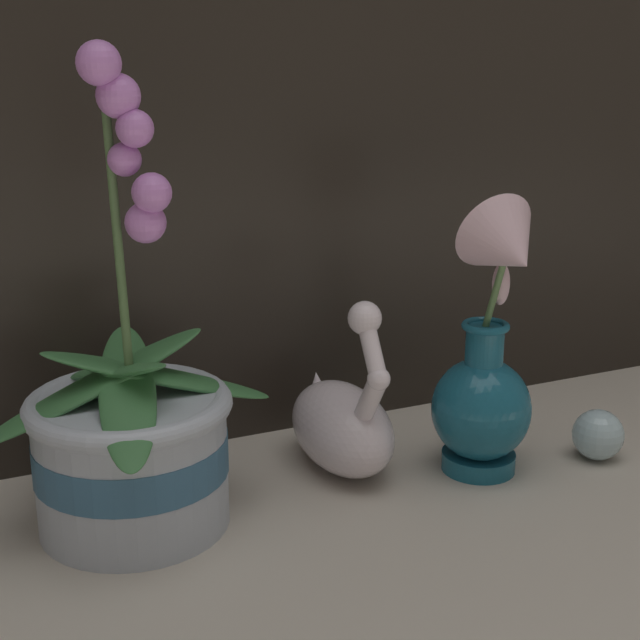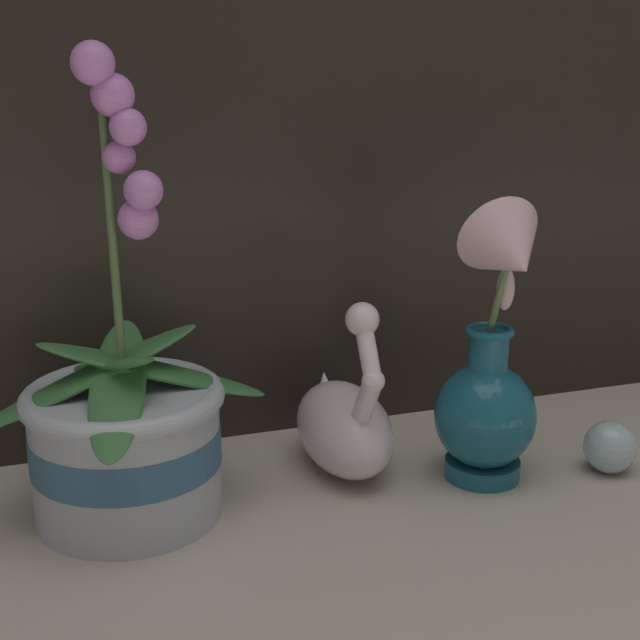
% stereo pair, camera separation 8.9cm
% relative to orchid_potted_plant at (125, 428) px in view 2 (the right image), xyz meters
% --- Properties ---
extents(ground_plane, '(2.80, 2.80, 0.00)m').
position_rel_orchid_potted_plant_xyz_m(ground_plane, '(0.23, -0.12, -0.09)').
color(ground_plane, '#BCB2A3').
extents(orchid_potted_plant, '(0.28, 0.26, 0.44)m').
position_rel_orchid_potted_plant_xyz_m(orchid_potted_plant, '(0.00, 0.00, 0.00)').
color(orchid_potted_plant, '#B2BCCC').
rests_on(orchid_potted_plant, ground_plane).
extents(swan_figurine, '(0.09, 0.18, 0.20)m').
position_rel_orchid_potted_plant_xyz_m(swan_figurine, '(0.23, 0.03, -0.04)').
color(swan_figurine, white).
rests_on(swan_figurine, ground_plane).
extents(blue_vase, '(0.11, 0.13, 0.30)m').
position_rel_orchid_potted_plant_xyz_m(blue_vase, '(0.36, -0.05, 0.02)').
color(blue_vase, '#195B75').
rests_on(blue_vase, ground_plane).
extents(glass_sphere, '(0.06, 0.06, 0.06)m').
position_rel_orchid_potted_plant_xyz_m(glass_sphere, '(0.50, -0.07, -0.06)').
color(glass_sphere, silver).
rests_on(glass_sphere, ground_plane).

